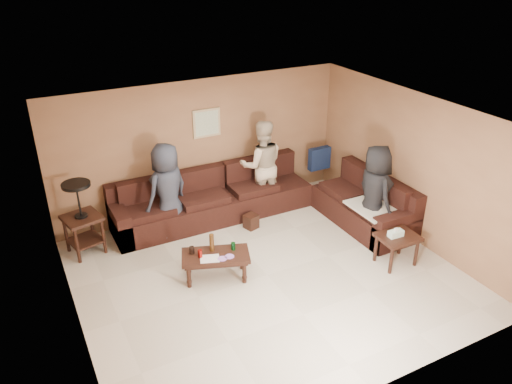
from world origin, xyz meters
The scene contains 10 objects.
room centered at (0.00, 0.00, 1.66)m, with size 5.60×5.50×2.50m.
sectional_sofa centered at (0.81, 1.52, 0.33)m, with size 4.65×2.90×0.97m.
coffee_table centered at (-0.72, 0.31, 0.36)m, with size 1.12×0.82×0.70m.
end_table_left centered at (-2.33, 1.96, 0.66)m, with size 0.66×0.66×1.26m.
side_table_right centered at (1.96, -0.65, 0.43)m, with size 0.64×0.53×0.65m.
waste_bin centered at (0.44, 1.40, 0.13)m, with size 0.21×0.21×0.26m, color black.
wall_art centered at (0.10, 2.48, 1.70)m, with size 0.52×0.04×0.52m.
person_left centered at (-0.90, 1.87, 0.84)m, with size 0.82×0.53×1.68m, color #292D39.
person_middle centered at (0.99, 2.03, 0.87)m, with size 0.85×0.66×1.74m, color #C5AF92.
person_right centered at (2.14, 0.19, 0.84)m, with size 0.82×0.53×1.68m, color black.
Camera 1 is at (-3.07, -5.51, 4.56)m, focal length 35.00 mm.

